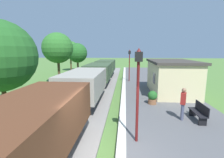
% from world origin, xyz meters
% --- Properties ---
extents(platform_edge_stripe, '(0.36, 60.00, 0.01)m').
position_xyz_m(platform_edge_stripe, '(0.40, 0.00, 0.25)').
color(platform_edge_stripe, silver).
rests_on(platform_edge_stripe, platform_slab).
extents(track_ballast, '(3.80, 60.00, 0.12)m').
position_xyz_m(track_ballast, '(-2.40, 0.00, 0.06)').
color(track_ballast, gray).
rests_on(track_ballast, ground).
extents(rail_near, '(0.07, 60.00, 0.14)m').
position_xyz_m(rail_near, '(-1.68, 0.00, 0.19)').
color(rail_near, slate).
rests_on(rail_near, track_ballast).
extents(rail_far, '(0.07, 60.00, 0.14)m').
position_xyz_m(rail_far, '(-3.12, 0.00, 0.19)').
color(rail_far, slate).
rests_on(rail_far, track_ballast).
extents(freight_train, '(2.50, 26.00, 2.12)m').
position_xyz_m(freight_train, '(-2.40, 9.41, 1.40)').
color(freight_train, brown).
rests_on(freight_train, rail_near).
extents(station_hut, '(3.50, 5.80, 2.78)m').
position_xyz_m(station_hut, '(4.40, 8.93, 1.65)').
color(station_hut, beige).
rests_on(station_hut, platform_slab).
extents(bench_near_hut, '(0.42, 1.50, 0.91)m').
position_xyz_m(bench_near_hut, '(4.36, 3.23, 0.72)').
color(bench_near_hut, black).
rests_on(bench_near_hut, platform_slab).
extents(person_waiting, '(0.37, 0.44, 1.71)m').
position_xyz_m(person_waiting, '(3.53, 3.29, 1.18)').
color(person_waiting, '#474C66').
rests_on(person_waiting, platform_slab).
extents(potted_planter, '(0.64, 0.64, 0.92)m').
position_xyz_m(potted_planter, '(2.38, 5.75, 0.72)').
color(potted_planter, brown).
rests_on(potted_planter, platform_slab).
extents(lamp_post_near, '(0.28, 0.28, 3.70)m').
position_xyz_m(lamp_post_near, '(0.99, 1.00, 2.80)').
color(lamp_post_near, '#591414').
rests_on(lamp_post_near, platform_slab).
extents(lamp_post_far, '(0.28, 0.28, 3.70)m').
position_xyz_m(lamp_post_far, '(0.99, 14.25, 2.80)').
color(lamp_post_far, '#591414').
rests_on(lamp_post_far, platform_slab).
extents(tree_trackside_mid, '(4.48, 4.48, 5.75)m').
position_xyz_m(tree_trackside_mid, '(-7.34, 4.57, 3.51)').
color(tree_trackside_mid, '#4C3823').
rests_on(tree_trackside_mid, ground).
extents(tree_trackside_far, '(3.38, 3.38, 5.81)m').
position_xyz_m(tree_trackside_far, '(-7.01, 12.75, 4.11)').
color(tree_trackside_far, '#4C3823').
rests_on(tree_trackside_far, ground).
extents(tree_field_left, '(2.93, 2.93, 4.94)m').
position_xyz_m(tree_field_left, '(-6.69, 19.20, 3.46)').
color(tree_field_left, '#4C3823').
rests_on(tree_field_left, ground).
extents(tree_field_distant, '(3.29, 3.29, 5.56)m').
position_xyz_m(tree_field_distant, '(-9.68, 24.85, 3.90)').
color(tree_field_distant, '#4C3823').
rests_on(tree_field_distant, ground).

